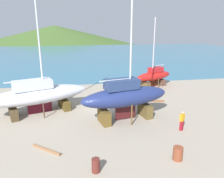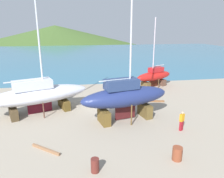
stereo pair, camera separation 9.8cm
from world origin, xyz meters
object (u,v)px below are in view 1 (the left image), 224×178
(sailboat_large_starboard, at_px, (154,76))
(barrel_tipped_center, at_px, (96,165))
(barrel_tar_black, at_px, (178,153))
(barrel_blue_faded, at_px, (113,93))
(sailboat_mid_port, at_px, (125,97))
(worker, at_px, (182,121))
(sailboat_far_slipway, at_px, (38,94))

(sailboat_large_starboard, bearing_deg, barrel_tipped_center, 36.27)
(barrel_tar_black, relative_size, barrel_blue_faded, 1.24)
(sailboat_mid_port, relative_size, worker, 8.17)
(sailboat_far_slipway, xyz_separation_m, worker, (12.73, -6.30, -1.11))
(barrel_tar_black, xyz_separation_m, barrel_tipped_center, (-5.60, -0.31, -0.01))
(sailboat_mid_port, bearing_deg, sailboat_large_starboard, 45.15)
(barrel_tar_black, bearing_deg, barrel_blue_faded, 97.11)
(sailboat_mid_port, height_order, barrel_blue_faded, sailboat_mid_port)
(sailboat_large_starboard, xyz_separation_m, barrel_blue_faded, (-6.82, -3.62, -1.26))
(sailboat_mid_port, xyz_separation_m, worker, (4.33, -3.03, -1.45))
(barrel_blue_faded, height_order, barrel_tipped_center, barrel_tipped_center)
(worker, distance_m, barrel_tipped_center, 9.03)
(sailboat_large_starboard, bearing_deg, sailboat_mid_port, 33.77)
(sailboat_large_starboard, height_order, barrel_blue_faded, sailboat_large_starboard)
(worker, height_order, barrel_tar_black, worker)
(barrel_tipped_center, bearing_deg, worker, 28.52)
(sailboat_mid_port, relative_size, barrel_tar_black, 15.05)
(sailboat_mid_port, bearing_deg, barrel_blue_faded, 76.14)
(sailboat_large_starboard, xyz_separation_m, barrel_tar_black, (-5.02, -18.00, -1.17))
(sailboat_large_starboard, xyz_separation_m, barrel_tipped_center, (-10.62, -18.31, -1.19))
(sailboat_far_slipway, height_order, worker, sailboat_far_slipway)
(barrel_tar_black, relative_size, barrel_tipped_center, 1.03)
(worker, relative_size, barrel_tipped_center, 1.89)
(sailboat_large_starboard, height_order, barrel_tar_black, sailboat_large_starboard)
(sailboat_large_starboard, relative_size, barrel_blue_faded, 13.01)
(sailboat_mid_port, height_order, sailboat_far_slipway, sailboat_far_slipway)
(sailboat_mid_port, bearing_deg, barrel_tipped_center, -128.35)
(sailboat_mid_port, height_order, barrel_tipped_center, sailboat_mid_port)
(sailboat_mid_port, relative_size, barrel_blue_faded, 18.62)
(sailboat_mid_port, distance_m, worker, 5.48)
(worker, bearing_deg, sailboat_far_slipway, -147.61)
(sailboat_mid_port, bearing_deg, worker, -47.25)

